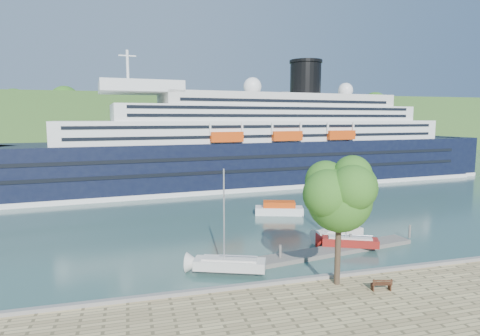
# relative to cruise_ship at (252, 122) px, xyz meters

# --- Properties ---
(ground) EXTENTS (400.00, 400.00, 0.00)m
(ground) POSITION_rel_cruise_ship_xyz_m (-9.62, -53.71, -13.75)
(ground) COLOR #2C4F49
(ground) RESTS_ON ground
(far_hillside) EXTENTS (400.00, 50.00, 24.00)m
(far_hillside) POSITION_rel_cruise_ship_xyz_m (-9.62, 91.29, -1.75)
(far_hillside) COLOR #305E25
(far_hillside) RESTS_ON ground
(quay_coping) EXTENTS (220.00, 0.50, 0.30)m
(quay_coping) POSITION_rel_cruise_ship_xyz_m (-9.62, -53.91, -12.60)
(quay_coping) COLOR slate
(quay_coping) RESTS_ON promenade
(cruise_ship) EXTENTS (123.55, 28.60, 27.50)m
(cruise_ship) POSITION_rel_cruise_ship_xyz_m (0.00, 0.00, 0.00)
(cruise_ship) COLOR black
(cruise_ship) RESTS_ON ground
(park_bench) EXTENTS (1.77, 1.03, 1.06)m
(park_bench) POSITION_rel_cruise_ship_xyz_m (-7.17, -57.25, -12.22)
(park_bench) COLOR #3E2211
(park_bench) RESTS_ON promenade
(promenade_tree) EXTENTS (6.88, 6.88, 11.39)m
(promenade_tree) POSITION_rel_cruise_ship_xyz_m (-9.91, -55.21, -7.05)
(promenade_tree) COLOR #276119
(promenade_tree) RESTS_ON promenade
(floating_pontoon) EXTENTS (20.29, 5.63, 0.45)m
(floating_pontoon) POSITION_rel_cruise_ship_xyz_m (-4.90, -45.58, -13.53)
(floating_pontoon) COLOR slate
(floating_pontoon) RESTS_ON ground
(sailboat_white_near) EXTENTS (7.57, 4.65, 9.48)m
(sailboat_white_near) POSITION_rel_cruise_ship_xyz_m (-17.28, -48.49, -9.01)
(sailboat_white_near) COLOR silver
(sailboat_white_near) RESTS_ON ground
(sailboat_red) EXTENTS (6.84, 4.54, 8.64)m
(sailboat_red) POSITION_rel_cruise_ship_xyz_m (-2.70, -45.17, -9.43)
(sailboat_red) COLOR maroon
(sailboat_red) RESTS_ON ground
(sailboat_white_far) EXTENTS (6.90, 3.12, 8.62)m
(sailboat_white_far) POSITION_rel_cruise_ship_xyz_m (-2.04, -41.65, -9.44)
(sailboat_white_far) COLOR silver
(sailboat_white_far) RESTS_ON ground
(tender_launch) EXTENTS (7.68, 4.66, 2.01)m
(tender_launch) POSITION_rel_cruise_ship_xyz_m (-4.31, -27.63, -12.75)
(tender_launch) COLOR #D1400C
(tender_launch) RESTS_ON ground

